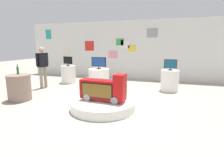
{
  "coord_description": "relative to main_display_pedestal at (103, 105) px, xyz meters",
  "views": [
    {
      "loc": [
        1.88,
        -4.66,
        1.68
      ],
      "look_at": [
        0.41,
        -0.03,
        0.78
      ],
      "focal_mm": 28.77,
      "sensor_mm": 36.0,
      "label": 1
    }
  ],
  "objects": [
    {
      "name": "display_pedestal_right_rear",
      "position": [
        -0.96,
        2.13,
        0.28
      ],
      "size": [
        0.8,
        0.8,
        0.78
      ],
      "primitive_type": "cylinder",
      "color": "white",
      "rests_on": "ground"
    },
    {
      "name": "ground_plane",
      "position": [
        -0.26,
        0.36,
        -0.11
      ],
      "size": [
        30.0,
        30.0,
        0.0
      ],
      "primitive_type": "plane",
      "color": "#A8A091"
    },
    {
      "name": "shopper_browsing_near_truck",
      "position": [
        -3.11,
        1.56,
        0.84
      ],
      "size": [
        0.28,
        0.55,
        1.62
      ],
      "color": "gray",
      "rests_on": "ground"
    },
    {
      "name": "tv_on_left_rear",
      "position": [
        -2.7,
        2.75,
        0.9
      ],
      "size": [
        0.5,
        0.16,
        0.41
      ],
      "color": "black",
      "rests_on": "display_pedestal_left_rear"
    },
    {
      "name": "side_table_round",
      "position": [
        -2.74,
        -0.03,
        0.29
      ],
      "size": [
        0.71,
        0.71,
        0.8
      ],
      "color": "gray",
      "rests_on": "ground"
    },
    {
      "name": "tv_on_right_rear",
      "position": [
        -0.96,
        2.13,
        0.92
      ],
      "size": [
        0.6,
        0.18,
        0.45
      ],
      "color": "black",
      "rests_on": "display_pedestal_right_rear"
    },
    {
      "name": "tv_on_center_rear",
      "position": [
        1.68,
        2.57,
        0.88
      ],
      "size": [
        0.46,
        0.17,
        0.4
      ],
      "color": "black",
      "rests_on": "display_pedestal_center_rear"
    },
    {
      "name": "main_display_pedestal",
      "position": [
        0.0,
        0.0,
        0.0
      ],
      "size": [
        1.72,
        1.72,
        0.23
      ],
      "primitive_type": "cylinder",
      "color": "white",
      "rests_on": "ground"
    },
    {
      "name": "novelty_firetruck_tv",
      "position": [
        0.02,
        -0.01,
        0.42
      ],
      "size": [
        1.23,
        0.46,
        0.74
      ],
      "color": "gray",
      "rests_on": "main_display_pedestal"
    },
    {
      "name": "display_pedestal_center_rear",
      "position": [
        1.68,
        2.57,
        0.28
      ],
      "size": [
        0.66,
        0.66,
        0.78
      ],
      "primitive_type": "cylinder",
      "color": "white",
      "rests_on": "ground"
    },
    {
      "name": "bottle_on_side_table",
      "position": [
        -2.82,
        0.04,
        0.81
      ],
      "size": [
        0.06,
        0.06,
        0.31
      ],
      "color": "#195926",
      "rests_on": "side_table_round"
    },
    {
      "name": "display_pedestal_left_rear",
      "position": [
        -2.7,
        2.75,
        0.28
      ],
      "size": [
        0.64,
        0.64,
        0.78
      ],
      "primitive_type": "cylinder",
      "color": "white",
      "rests_on": "ground"
    },
    {
      "name": "back_wall_display",
      "position": [
        -0.27,
        4.63,
        1.33
      ],
      "size": [
        11.34,
        0.13,
        2.89
      ],
      "color": "silver",
      "rests_on": "ground"
    }
  ]
}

